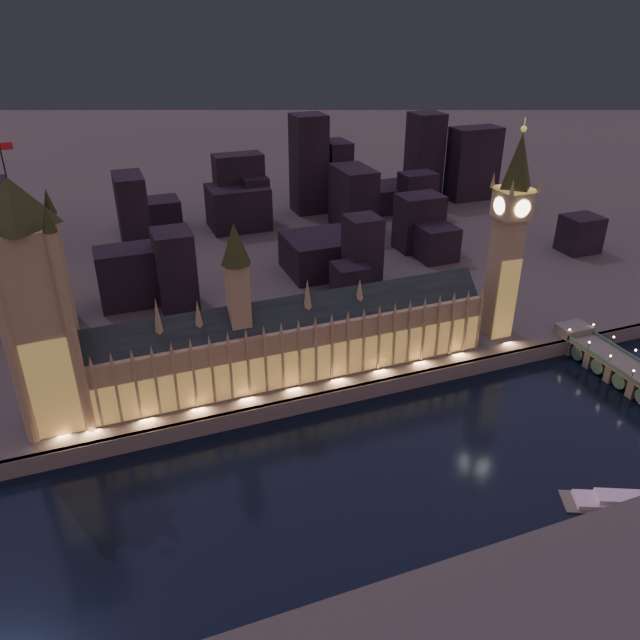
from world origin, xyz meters
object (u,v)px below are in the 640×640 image
object	(u,v)px
elizabeth_tower	(510,221)
river_boat	(631,502)
victoria_tower	(35,298)
palace_of_westminster	(282,342)

from	to	relation	value
elizabeth_tower	river_boat	size ratio (longest dim) A/B	2.22
victoria_tower	river_boat	xyz separation A→B (m)	(195.97, -119.92, -64.06)
elizabeth_tower	river_boat	world-z (taller)	elizabeth_tower
palace_of_westminster	river_boat	bearing A→B (deg)	-50.90
palace_of_westminster	elizabeth_tower	size ratio (longest dim) A/B	1.81
palace_of_westminster	elizabeth_tower	xyz separation A→B (m)	(119.33, 0.18, 43.92)
victoria_tower	palace_of_westminster	bearing A→B (deg)	-0.10
river_boat	victoria_tower	bearing A→B (deg)	148.54
victoria_tower	river_boat	bearing A→B (deg)	-31.46
palace_of_westminster	river_boat	xyz separation A→B (m)	(97.30, -119.75, -24.81)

